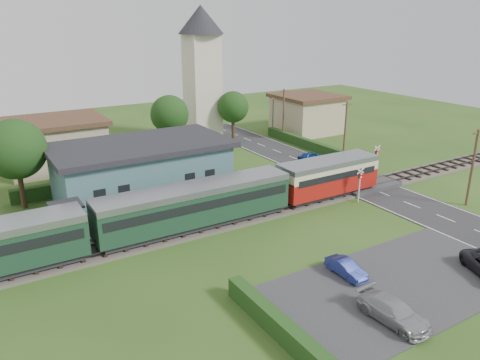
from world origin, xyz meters
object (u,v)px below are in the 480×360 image
equipment_hut (67,220)px  car_on_road (310,156)px  car_park_blue (346,268)px  pedestrian_near (247,187)px  car_park_silver (393,311)px  house_east (307,113)px  pedestrian_far (96,218)px  crossing_signal_far (377,156)px  house_west (55,143)px  station_building (142,170)px  crossing_signal_near (360,180)px  church_tower (202,64)px  train (158,212)px

equipment_hut → car_on_road: size_ratio=0.76×
car_park_blue → pedestrian_near: pedestrian_near is taller
equipment_hut → car_park_silver: 23.67m
house_east → pedestrian_far: size_ratio=5.47×
crossing_signal_far → car_park_silver: crossing_signal_far is taller
house_west → car_park_silver: size_ratio=2.47×
crossing_signal_far → pedestrian_far: bearing=177.7°
equipment_hut → station_building: station_building is taller
house_east → car_on_road: size_ratio=2.62×
house_west → crossing_signal_near: house_west is taller
house_west → crossing_signal_far: house_west is taller
station_building → crossing_signal_far: 24.51m
church_tower → car_park_silver: bearing=-103.1°
pedestrian_near → pedestrian_far: bearing=16.6°
equipment_hut → car_park_blue: equipment_hut is taller
church_tower → crossing_signal_near: (1.40, -28.41, -8.08)m
car_park_silver → pedestrian_near: 20.00m
station_building → train: size_ratio=0.37×
train → crossing_signal_near: 18.63m
house_east → pedestrian_far: house_east is taller
car_park_silver → house_east: bearing=54.1°
equipment_hut → car_park_blue: 20.54m
station_building → car_park_blue: size_ratio=5.10×
church_tower → pedestrian_far: church_tower is taller
crossing_signal_near → crossing_signal_far: (7.20, 4.80, 0.00)m
station_building → house_west: bearing=109.6°
station_building → house_east: (30.00, 13.01, 0.10)m
church_tower → car_on_road: church_tower is taller
church_tower → car_park_blue: (-8.70, -37.50, -9.63)m
train → car_park_silver: bearing=-66.6°
car_park_blue → car_park_silver: bearing=-103.4°
house_west → car_park_blue: 36.37m
house_east → crossing_signal_far: size_ratio=2.69×
crossing_signal_near → pedestrian_far: size_ratio=2.04×
house_east → car_on_road: bearing=-127.2°
house_east → equipment_hut: bearing=-153.7°
pedestrian_far → car_on_road: bearing=-54.7°
crossing_signal_far → pedestrian_far: 29.49m
pedestrian_far → train: bearing=-111.5°
house_west → car_park_silver: 40.82m
equipment_hut → house_east: house_east is taller
pedestrian_near → crossing_signal_near: bearing=164.0°
house_east → station_building: bearing=-156.6°
house_east → pedestrian_far: 40.33m
equipment_hut → pedestrian_far: equipment_hut is taller
crossing_signal_near → pedestrian_near: crossing_signal_near is taller
crossing_signal_near → car_park_blue: (-10.10, -9.09, -1.54)m
house_east → car_park_blue: (-23.70, -33.50, -2.20)m
church_tower → car_park_silver: church_tower is taller
train → car_park_blue: bearing=-53.9°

